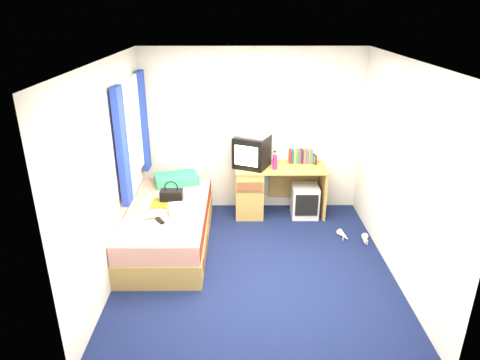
{
  "coord_description": "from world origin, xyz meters",
  "views": [
    {
      "loc": [
        -0.2,
        -4.36,
        2.91
      ],
      "look_at": [
        -0.18,
        0.7,
        0.84
      ],
      "focal_mm": 32.0,
      "sensor_mm": 36.0,
      "label": 1
    }
  ],
  "objects_px": {
    "water_bottle": "(152,215)",
    "white_heels": "(354,238)",
    "crt_tv": "(252,152)",
    "colour_swatch_fan": "(163,228)",
    "picture_frame": "(314,159)",
    "aerosol_can": "(275,159)",
    "vcr": "(252,134)",
    "pillow": "(176,179)",
    "magazine": "(160,203)",
    "storage_cube": "(305,201)",
    "handbag": "(172,195)",
    "bed": "(169,226)",
    "pink_water_bottle": "(275,163)",
    "towel": "(182,210)",
    "remote_control": "(160,221)",
    "desk": "(261,188)"
  },
  "relations": [
    {
      "from": "bed",
      "to": "towel",
      "type": "height_order",
      "value": "towel"
    },
    {
      "from": "picture_frame",
      "to": "pillow",
      "type": "bearing_deg",
      "value": 172.01
    },
    {
      "from": "crt_tv",
      "to": "magazine",
      "type": "height_order",
      "value": "crt_tv"
    },
    {
      "from": "remote_control",
      "to": "colour_swatch_fan",
      "type": "bearing_deg",
      "value": -103.88
    },
    {
      "from": "pink_water_bottle",
      "to": "colour_swatch_fan",
      "type": "xyz_separation_m",
      "value": [
        -1.38,
        -1.36,
        -0.3
      ]
    },
    {
      "from": "crt_tv",
      "to": "colour_swatch_fan",
      "type": "height_order",
      "value": "crt_tv"
    },
    {
      "from": "magazine",
      "to": "vcr",
      "type": "bearing_deg",
      "value": 34.22
    },
    {
      "from": "handbag",
      "to": "colour_swatch_fan",
      "type": "distance_m",
      "value": 0.76
    },
    {
      "from": "storage_cube",
      "to": "picture_frame",
      "type": "xyz_separation_m",
      "value": [
        0.14,
        0.2,
        0.58
      ]
    },
    {
      "from": "bed",
      "to": "magazine",
      "type": "xyz_separation_m",
      "value": [
        -0.11,
        0.09,
        0.28
      ]
    },
    {
      "from": "storage_cube",
      "to": "water_bottle",
      "type": "height_order",
      "value": "water_bottle"
    },
    {
      "from": "vcr",
      "to": "towel",
      "type": "height_order",
      "value": "vcr"
    },
    {
      "from": "pink_water_bottle",
      "to": "towel",
      "type": "relative_size",
      "value": 0.62
    },
    {
      "from": "handbag",
      "to": "bed",
      "type": "bearing_deg",
      "value": -98.86
    },
    {
      "from": "crt_tv",
      "to": "aerosol_can",
      "type": "xyz_separation_m",
      "value": [
        0.33,
        0.06,
        -0.13
      ]
    },
    {
      "from": "picture_frame",
      "to": "desk",
      "type": "bearing_deg",
      "value": 173.5
    },
    {
      "from": "aerosol_can",
      "to": "pillow",
      "type": "bearing_deg",
      "value": -172.43
    },
    {
      "from": "water_bottle",
      "to": "white_heels",
      "type": "distance_m",
      "value": 2.66
    },
    {
      "from": "desk",
      "to": "crt_tv",
      "type": "bearing_deg",
      "value": -179.87
    },
    {
      "from": "aerosol_can",
      "to": "handbag",
      "type": "xyz_separation_m",
      "value": [
        -1.4,
        -0.77,
        -0.23
      ]
    },
    {
      "from": "storage_cube",
      "to": "handbag",
      "type": "distance_m",
      "value": 1.99
    },
    {
      "from": "towel",
      "to": "pink_water_bottle",
      "type": "bearing_deg",
      "value": 39.06
    },
    {
      "from": "towel",
      "to": "water_bottle",
      "type": "relative_size",
      "value": 1.58
    },
    {
      "from": "desk",
      "to": "water_bottle",
      "type": "xyz_separation_m",
      "value": [
        -1.37,
        -1.21,
        0.17
      ]
    },
    {
      "from": "storage_cube",
      "to": "water_bottle",
      "type": "relative_size",
      "value": 2.38
    },
    {
      "from": "towel",
      "to": "colour_swatch_fan",
      "type": "relative_size",
      "value": 1.44
    },
    {
      "from": "bed",
      "to": "pink_water_bottle",
      "type": "relative_size",
      "value": 10.13
    },
    {
      "from": "bed",
      "to": "remote_control",
      "type": "relative_size",
      "value": 12.5
    },
    {
      "from": "storage_cube",
      "to": "magazine",
      "type": "bearing_deg",
      "value": -159.14
    },
    {
      "from": "vcr",
      "to": "water_bottle",
      "type": "xyz_separation_m",
      "value": [
        -1.23,
        -1.21,
        -0.66
      ]
    },
    {
      "from": "water_bottle",
      "to": "remote_control",
      "type": "height_order",
      "value": "water_bottle"
    },
    {
      "from": "picture_frame",
      "to": "aerosol_can",
      "type": "distance_m",
      "value": 0.6
    },
    {
      "from": "remote_control",
      "to": "pink_water_bottle",
      "type": "bearing_deg",
      "value": 4.46
    },
    {
      "from": "pink_water_bottle",
      "to": "magazine",
      "type": "relative_size",
      "value": 0.71
    },
    {
      "from": "vcr",
      "to": "aerosol_can",
      "type": "relative_size",
      "value": 2.19
    },
    {
      "from": "aerosol_can",
      "to": "towel",
      "type": "xyz_separation_m",
      "value": [
        -1.21,
        -1.15,
        -0.26
      ]
    },
    {
      "from": "magazine",
      "to": "remote_control",
      "type": "height_order",
      "value": "remote_control"
    },
    {
      "from": "vcr",
      "to": "pink_water_bottle",
      "type": "xyz_separation_m",
      "value": [
        0.32,
        -0.12,
        -0.39
      ]
    },
    {
      "from": "bed",
      "to": "colour_swatch_fan",
      "type": "distance_m",
      "value": 0.63
    },
    {
      "from": "storage_cube",
      "to": "white_heels",
      "type": "distance_m",
      "value": 0.95
    },
    {
      "from": "picture_frame",
      "to": "towel",
      "type": "xyz_separation_m",
      "value": [
        -1.81,
        -1.21,
        -0.23
      ]
    },
    {
      "from": "bed",
      "to": "towel",
      "type": "bearing_deg",
      "value": -40.2
    },
    {
      "from": "crt_tv",
      "to": "picture_frame",
      "type": "xyz_separation_m",
      "value": [
        0.92,
        0.12,
        -0.15
      ]
    },
    {
      "from": "bed",
      "to": "picture_frame",
      "type": "xyz_separation_m",
      "value": [
        2.02,
        1.03,
        0.55
      ]
    },
    {
      "from": "vcr",
      "to": "pink_water_bottle",
      "type": "distance_m",
      "value": 0.52
    },
    {
      "from": "handbag",
      "to": "water_bottle",
      "type": "relative_size",
      "value": 1.45
    },
    {
      "from": "bed",
      "to": "pink_water_bottle",
      "type": "xyz_separation_m",
      "value": [
        1.42,
        0.8,
        0.58
      ]
    },
    {
      "from": "bed",
      "to": "handbag",
      "type": "xyz_separation_m",
      "value": [
        0.03,
        0.2,
        0.35
      ]
    },
    {
      "from": "vcr",
      "to": "pillow",
      "type": "bearing_deg",
      "value": -147.71
    },
    {
      "from": "aerosol_can",
      "to": "remote_control",
      "type": "xyz_separation_m",
      "value": [
        -1.46,
        -1.36,
        -0.3
      ]
    }
  ]
}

